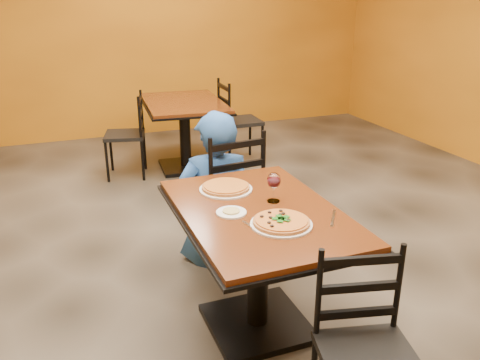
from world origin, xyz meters
name	(u,v)px	position (x,y,z in m)	size (l,w,h in m)	color
floor	(228,282)	(0.00, 0.00, 0.00)	(7.00, 8.00, 0.01)	black
wall_back	(121,20)	(0.00, 4.00, 1.50)	(7.00, 0.01, 3.00)	#C37615
table_main	(258,241)	(0.00, -0.50, 0.56)	(0.83, 1.23, 0.75)	#59200E
table_second	(184,119)	(0.36, 2.37, 0.56)	(0.92, 1.29, 0.75)	#59200E
chair_main_far	(225,193)	(0.13, 0.40, 0.48)	(0.44, 0.44, 0.97)	black
chair_second_left	(125,135)	(-0.29, 2.37, 0.44)	(0.40, 0.40, 0.88)	black
chair_second_right	(240,122)	(1.00, 2.37, 0.47)	(0.42, 0.42, 0.94)	black
diner	(215,187)	(0.04, 0.37, 0.55)	(0.56, 0.37, 1.10)	#1A4F93
plate_main	(281,224)	(0.03, -0.72, 0.76)	(0.31, 0.31, 0.01)	white
pizza_main	(281,221)	(0.03, -0.72, 0.77)	(0.28, 0.28, 0.02)	maroon
plate_far	(226,189)	(-0.07, -0.18, 0.76)	(0.31, 0.31, 0.01)	white
pizza_far	(226,187)	(-0.07, -0.18, 0.77)	(0.28, 0.28, 0.02)	gold
side_plate	(231,212)	(-0.16, -0.50, 0.76)	(0.16, 0.16, 0.01)	white
dip	(231,211)	(-0.16, -0.50, 0.76)	(0.09, 0.09, 0.01)	tan
wine_glass	(274,186)	(0.12, -0.43, 0.84)	(0.08, 0.08, 0.18)	white
fork	(254,228)	(-0.11, -0.70, 0.75)	(0.01, 0.19, 0.00)	silver
knife	(333,218)	(0.31, -0.74, 0.75)	(0.01, 0.21, 0.00)	silver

